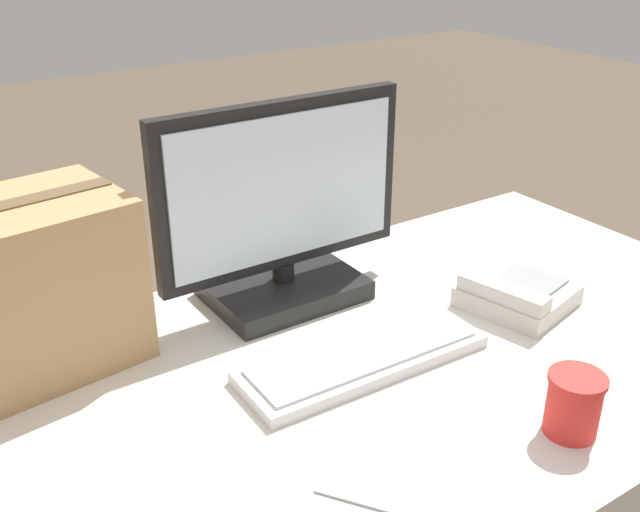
{
  "coord_description": "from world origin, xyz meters",
  "views": [
    {
      "loc": [
        -0.62,
        -0.87,
        1.46
      ],
      "look_at": [
        0.05,
        0.14,
        0.87
      ],
      "focal_mm": 42.0,
      "sensor_mm": 36.0,
      "label": 1
    }
  ],
  "objects_px": {
    "monitor": "(283,220)",
    "paper_cup_right": "(574,404)",
    "desk_phone": "(517,295)",
    "spoon": "(388,511)",
    "keyboard": "(362,357)",
    "cardboard_box": "(13,291)"
  },
  "relations": [
    {
      "from": "monitor",
      "to": "keyboard",
      "type": "relative_size",
      "value": 1.16
    },
    {
      "from": "keyboard",
      "to": "cardboard_box",
      "type": "bearing_deg",
      "value": 148.62
    },
    {
      "from": "keyboard",
      "to": "desk_phone",
      "type": "height_order",
      "value": "desk_phone"
    },
    {
      "from": "paper_cup_right",
      "to": "cardboard_box",
      "type": "bearing_deg",
      "value": 135.26
    },
    {
      "from": "monitor",
      "to": "paper_cup_right",
      "type": "bearing_deg",
      "value": -76.84
    },
    {
      "from": "keyboard",
      "to": "desk_phone",
      "type": "distance_m",
      "value": 0.37
    },
    {
      "from": "paper_cup_right",
      "to": "desk_phone",
      "type": "bearing_deg",
      "value": 54.96
    },
    {
      "from": "paper_cup_right",
      "to": "spoon",
      "type": "xyz_separation_m",
      "value": [
        -0.33,
        0.02,
        -0.05
      ]
    },
    {
      "from": "monitor",
      "to": "cardboard_box",
      "type": "xyz_separation_m",
      "value": [
        -0.5,
        0.03,
        -0.02
      ]
    },
    {
      "from": "monitor",
      "to": "desk_phone",
      "type": "bearing_deg",
      "value": -38.67
    },
    {
      "from": "monitor",
      "to": "keyboard",
      "type": "bearing_deg",
      "value": -92.43
    },
    {
      "from": "spoon",
      "to": "cardboard_box",
      "type": "distance_m",
      "value": 0.7
    },
    {
      "from": "monitor",
      "to": "paper_cup_right",
      "type": "relative_size",
      "value": 5.19
    },
    {
      "from": "spoon",
      "to": "keyboard",
      "type": "bearing_deg",
      "value": 113.96
    },
    {
      "from": "paper_cup_right",
      "to": "spoon",
      "type": "bearing_deg",
      "value": 176.15
    },
    {
      "from": "monitor",
      "to": "paper_cup_right",
      "type": "height_order",
      "value": "monitor"
    },
    {
      "from": "keyboard",
      "to": "cardboard_box",
      "type": "distance_m",
      "value": 0.6
    },
    {
      "from": "cardboard_box",
      "to": "monitor",
      "type": "bearing_deg",
      "value": -3.64
    },
    {
      "from": "monitor",
      "to": "spoon",
      "type": "bearing_deg",
      "value": -108.22
    },
    {
      "from": "desk_phone",
      "to": "cardboard_box",
      "type": "bearing_deg",
      "value": 145.99
    },
    {
      "from": "keyboard",
      "to": "spoon",
      "type": "height_order",
      "value": "keyboard"
    },
    {
      "from": "paper_cup_right",
      "to": "cardboard_box",
      "type": "xyz_separation_m",
      "value": [
        -0.64,
        0.64,
        0.1
      ]
    }
  ]
}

